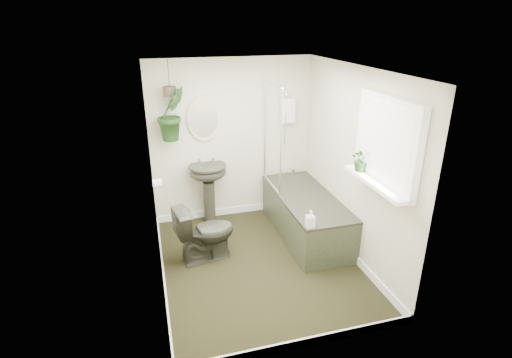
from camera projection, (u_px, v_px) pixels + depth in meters
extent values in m
cube|color=black|center=(259.00, 264.00, 4.87)|extent=(2.30, 2.80, 0.02)
cube|color=white|center=(260.00, 68.00, 3.99)|extent=(2.30, 2.80, 0.02)
cube|color=beige|center=(232.00, 140.00, 5.69)|extent=(2.30, 0.02, 2.30)
cube|color=beige|center=(309.00, 239.00, 3.17)|extent=(2.30, 0.02, 2.30)
cube|color=beige|center=(152.00, 187.00, 4.14)|extent=(0.02, 2.80, 2.30)
cube|color=beige|center=(354.00, 166.00, 4.72)|extent=(0.02, 2.80, 2.30)
cube|color=white|center=(259.00, 260.00, 4.84)|extent=(2.30, 2.80, 0.10)
cube|color=white|center=(287.00, 110.00, 5.67)|extent=(0.20, 0.10, 0.35)
ellipsoid|color=beige|center=(204.00, 119.00, 5.42)|extent=(0.46, 0.03, 0.62)
cylinder|color=black|center=(175.00, 128.00, 5.35)|extent=(0.04, 0.04, 0.22)
cylinder|color=white|center=(157.00, 183.00, 4.87)|extent=(0.11, 0.11, 0.11)
cube|color=white|center=(387.00, 142.00, 3.89)|extent=(0.08, 1.00, 0.90)
cube|color=white|center=(376.00, 183.00, 4.03)|extent=(0.18, 1.00, 0.04)
cube|color=white|center=(383.00, 143.00, 3.88)|extent=(0.01, 0.86, 0.76)
imported|color=#2A2B21|center=(205.00, 232.00, 4.84)|extent=(0.77, 0.52, 0.72)
imported|color=black|center=(362.00, 159.00, 4.24)|extent=(0.29, 0.27, 0.26)
imported|color=black|center=(172.00, 114.00, 5.16)|extent=(0.48, 0.44, 0.70)
imported|color=black|center=(310.00, 219.00, 4.48)|extent=(0.09, 0.10, 0.20)
cylinder|color=#45372D|center=(170.00, 91.00, 5.05)|extent=(0.16, 0.16, 0.12)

